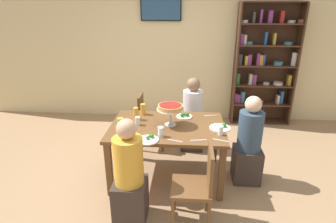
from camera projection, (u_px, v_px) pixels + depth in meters
ground_plane at (167, 176)px, 3.72m from camera, size 12.00×12.00×0.00m
rear_partition at (176, 47)px, 5.26m from camera, size 8.00×0.12×2.80m
dining_table at (167, 132)px, 3.49m from camera, size 1.42×1.00×0.74m
bookshelf at (264, 64)px, 5.08m from camera, size 1.15×0.30×2.21m
television at (161, 9)px, 4.95m from camera, size 0.74×0.05×0.42m
diner_near_left at (129, 179)px, 2.83m from camera, size 0.34×0.34×1.15m
diner_far_right at (192, 119)px, 4.29m from camera, size 0.34×0.34×1.15m
diner_head_east at (248, 146)px, 3.48m from camera, size 0.34×0.34×1.15m
chair_far_left at (148, 118)px, 4.34m from camera, size 0.40×0.40×0.87m
chair_near_right at (198, 183)px, 2.76m from camera, size 0.40×0.40×0.87m
deep_dish_pizza_stand at (170, 108)px, 3.39m from camera, size 0.34×0.34×0.27m
salad_plate_near_diner at (185, 116)px, 3.71m from camera, size 0.21×0.21×0.07m
salad_plate_far_diner at (221, 127)px, 3.37m from camera, size 0.26×0.26×0.06m
salad_plate_spare at (148, 139)px, 3.08m from camera, size 0.25×0.25×0.06m
beer_glass_amber_tall at (143, 109)px, 3.78m from camera, size 0.07×0.07×0.15m
beer_glass_amber_short at (136, 114)px, 3.61m from camera, size 0.07×0.07×0.17m
beer_glass_amber_spare at (121, 124)px, 3.32m from camera, size 0.08×0.08×0.15m
water_glass_clear_near at (138, 121)px, 3.46m from camera, size 0.06×0.06×0.11m
water_glass_clear_far at (161, 132)px, 3.15m from camera, size 0.07×0.07×0.12m
water_glass_clear_spare at (221, 131)px, 3.19m from camera, size 0.06×0.06×0.11m
cutlery_fork_near at (199, 140)px, 3.08m from camera, size 0.18×0.04×0.00m
cutlery_knife_near at (210, 116)px, 3.76m from camera, size 0.18×0.05×0.00m
cutlery_fork_far at (175, 141)px, 3.07m from camera, size 0.18×0.07×0.00m
cutlery_knife_far at (220, 140)px, 3.08m from camera, size 0.18×0.07×0.00m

